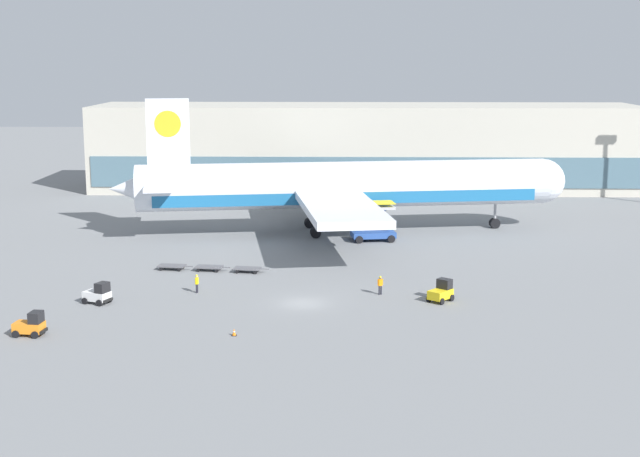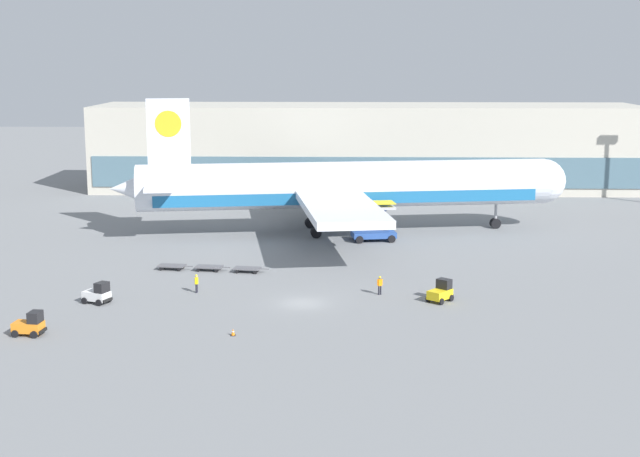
# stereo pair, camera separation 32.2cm
# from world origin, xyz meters

# --- Properties ---
(ground_plane) EXTENTS (400.00, 400.00, 0.00)m
(ground_plane) POSITION_xyz_m (0.00, 0.00, 0.00)
(ground_plane) COLOR slate
(terminal_building) EXTENTS (90.00, 18.20, 14.00)m
(terminal_building) POSITION_xyz_m (7.37, 71.52, 6.99)
(terminal_building) COLOR #BCB7A8
(terminal_building) RESTS_ON ground_plane
(airplane_main) EXTENTS (57.80, 48.66, 17.00)m
(airplane_main) POSITION_xyz_m (3.07, 33.19, 5.84)
(airplane_main) COLOR silver
(airplane_main) RESTS_ON ground_plane
(scissor_lift_loader) EXTENTS (5.60, 4.06, 4.70)m
(scissor_lift_loader) POSITION_xyz_m (7.28, 28.08, 1.84)
(scissor_lift_loader) COLOR #284C99
(scissor_lift_loader) RESTS_ON ground_plane
(baggage_tug_foreground) EXTENTS (2.68, 2.78, 2.00)m
(baggage_tug_foreground) POSITION_xyz_m (12.63, 1.05, 0.88)
(baggage_tug_foreground) COLOR yellow
(baggage_tug_foreground) RESTS_ON ground_plane
(baggage_tug_mid) EXTENTS (2.79, 2.37, 2.00)m
(baggage_tug_mid) POSITION_xyz_m (-18.55, -0.55, 0.88)
(baggage_tug_mid) COLOR silver
(baggage_tug_mid) RESTS_ON ground_plane
(baggage_tug_far) EXTENTS (2.58, 1.86, 2.00)m
(baggage_tug_far) POSITION_xyz_m (-21.43, -10.04, 0.88)
(baggage_tug_far) COLOR orange
(baggage_tug_far) RESTS_ON ground_plane
(baggage_dolly_lead) EXTENTS (3.77, 1.86, 0.48)m
(baggage_dolly_lead) POSITION_xyz_m (-14.34, 12.52, 0.39)
(baggage_dolly_lead) COLOR #56565B
(baggage_dolly_lead) RESTS_ON ground_plane
(baggage_dolly_second) EXTENTS (3.77, 1.86, 0.48)m
(baggage_dolly_second) POSITION_xyz_m (-10.35, 12.12, 0.39)
(baggage_dolly_second) COLOR #56565B
(baggage_dolly_second) RESTS_ON ground_plane
(baggage_dolly_third) EXTENTS (3.77, 1.86, 0.48)m
(baggage_dolly_third) POSITION_xyz_m (-6.26, 11.54, 0.39)
(baggage_dolly_third) COLOR #56565B
(baggage_dolly_third) RESTS_ON ground_plane
(ground_crew_near) EXTENTS (0.52, 0.36, 1.79)m
(ground_crew_near) POSITION_xyz_m (7.12, 3.15, 1.06)
(ground_crew_near) COLOR black
(ground_crew_near) RESTS_ON ground_plane
(ground_crew_far) EXTENTS (0.30, 0.55, 1.79)m
(ground_crew_far) POSITION_xyz_m (-10.22, 3.34, 1.06)
(ground_crew_far) COLOR black
(ground_crew_far) RESTS_ON ground_plane
(traffic_cone_near) EXTENTS (0.40, 0.40, 0.59)m
(traffic_cone_near) POSITION_xyz_m (-5.13, -9.65, 0.28)
(traffic_cone_near) COLOR black
(traffic_cone_near) RESTS_ON ground_plane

